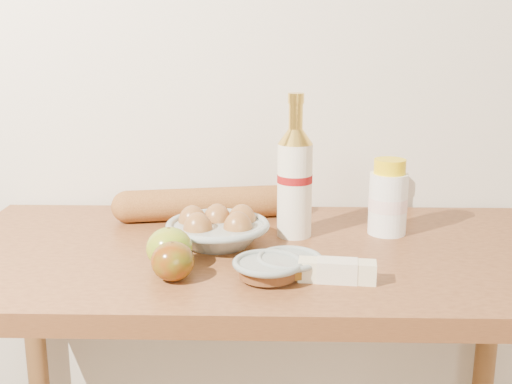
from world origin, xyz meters
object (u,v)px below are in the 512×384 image
Objects in this scene: cream_bottle at (388,199)px; baguette at (208,203)px; table at (256,307)px; bourbon_bottle at (295,179)px; egg_bowl at (218,229)px.

cream_bottle is 0.37× the size of baguette.
baguette is (-0.11, 0.20, 0.16)m from table.
cream_bottle is 0.39m from baguette.
cream_bottle is at bearing -7.32° from bourbon_bottle.
egg_bowl reaches higher than baguette.
bourbon_bottle is at bearing -41.92° from baguette.
egg_bowl is (-0.15, -0.06, -0.09)m from bourbon_bottle.
egg_bowl is at bearing -88.39° from baguette.
baguette is at bearing 171.01° from cream_bottle.
table is 2.82× the size of baguette.
egg_bowl is (-0.34, -0.08, -0.04)m from cream_bottle.
bourbon_bottle is at bearing 47.56° from table.
egg_bowl is at bearing 161.43° from table.
cream_bottle is at bearing 12.40° from egg_bowl.
bourbon_bottle is at bearing 20.38° from egg_bowl.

